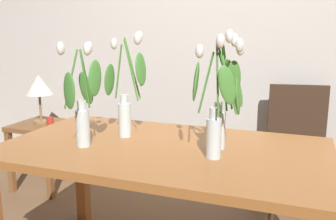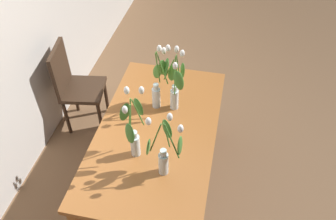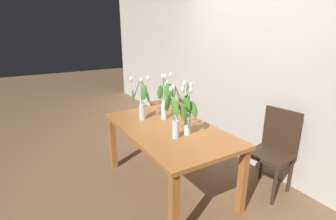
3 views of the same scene
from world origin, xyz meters
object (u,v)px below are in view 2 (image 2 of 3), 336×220
tulip_vase_0 (174,84)px  tulip_vase_1 (158,87)px  dining_chair (74,84)px  dining_table (157,138)px  tulip_vase_3 (164,152)px  tulip_vase_2 (134,132)px

tulip_vase_0 → tulip_vase_1: size_ratio=0.97×
tulip_vase_0 → tulip_vase_1: bearing=91.8°
dining_chair → tulip_vase_0: bearing=-107.4°
dining_table → dining_chair: bearing=57.8°
tulip_vase_3 → dining_chair: (0.98, 1.13, -0.42)m
tulip_vase_2 → dining_chair: 1.31m
tulip_vase_0 → tulip_vase_3: 0.66m
dining_table → tulip_vase_1: size_ratio=2.82×
tulip_vase_0 → tulip_vase_2: bearing=161.7°
dining_table → tulip_vase_3: (-0.36, -0.14, 0.29)m
dining_table → tulip_vase_1: 0.40m
tulip_vase_1 → tulip_vase_2: tulip_vase_1 is taller
tulip_vase_3 → dining_chair: 1.55m
tulip_vase_2 → dining_table: bearing=-22.5°
dining_table → dining_chair: (0.62, 0.99, -0.12)m
tulip_vase_0 → tulip_vase_3: bearing=-174.5°
dining_table → tulip_vase_3: bearing=-159.2°
dining_table → tulip_vase_0: bearing=-14.5°
tulip_vase_3 → tulip_vase_1: bearing=16.5°
dining_table → dining_chair: size_ratio=1.72×
tulip_vase_1 → dining_chair: 1.07m
tulip_vase_1 → tulip_vase_3: (-0.65, -0.19, 0.02)m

